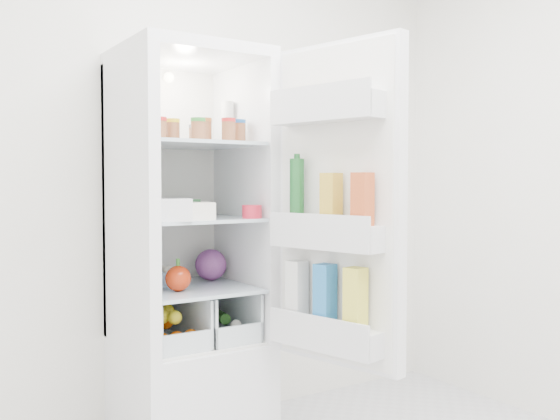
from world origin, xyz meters
TOP-DOWN VIEW (x-y plane):
  - room_walls at (0.00, 0.00)m, footprint 3.02×3.02m
  - refrigerator at (-0.20, 1.25)m, footprint 0.60×0.60m
  - shelf_low at (-0.20, 1.19)m, footprint 0.49×0.53m
  - shelf_mid at (-0.20, 1.19)m, footprint 0.49×0.53m
  - shelf_top at (-0.20, 1.19)m, footprint 0.49×0.53m
  - crisper_left at (-0.32, 1.19)m, footprint 0.23×0.46m
  - crisper_right at (-0.08, 1.19)m, footprint 0.23×0.46m
  - condiment_jars at (-0.21, 1.13)m, footprint 0.46×0.34m
  - squeeze_bottle at (0.01, 1.24)m, footprint 0.07×0.07m
  - tub_white at (-0.36, 0.99)m, footprint 0.18×0.18m
  - tub_cream at (-0.24, 1.02)m, footprint 0.14×0.14m
  - tin_red at (-0.01, 0.98)m, footprint 0.11×0.11m
  - tub_green at (-0.17, 1.31)m, footprint 0.11×0.14m
  - red_cabbage at (-0.05, 1.30)m, footprint 0.15×0.15m
  - bell_pepper at (-0.30, 1.10)m, footprint 0.11×0.11m
  - mushroom_bowl at (-0.30, 1.29)m, footprint 0.16×0.16m
  - citrus_pile at (-0.33, 1.12)m, footprint 0.20×0.24m
  - veg_pile at (-0.07, 1.18)m, footprint 0.16×0.30m
  - fridge_door at (0.17, 0.62)m, footprint 0.29×0.60m

SIDE VIEW (x-z plane):
  - veg_pile at x=-0.07m, z-range 0.51..0.61m
  - citrus_pile at x=-0.33m, z-range 0.51..0.67m
  - crisper_left at x=-0.32m, z-range 0.50..0.72m
  - crisper_right at x=-0.08m, z-range 0.50..0.72m
  - refrigerator at x=-0.20m, z-range -0.23..1.57m
  - shelf_low at x=-0.20m, z-range 0.73..0.75m
  - mushroom_bowl at x=-0.30m, z-range 0.75..0.81m
  - bell_pepper at x=-0.30m, z-range 0.75..0.86m
  - red_cabbage at x=-0.05m, z-range 0.75..0.90m
  - shelf_mid at x=-0.20m, z-range 1.04..1.06m
  - tin_red at x=-0.01m, z-range 1.06..1.12m
  - fridge_door at x=0.17m, z-range 0.44..1.74m
  - tub_cream at x=-0.24m, z-range 1.06..1.13m
  - tub_green at x=-0.17m, z-range 1.06..1.14m
  - tub_white at x=-0.36m, z-range 1.06..1.15m
  - shelf_top at x=-0.20m, z-range 1.37..1.39m
  - condiment_jars at x=-0.21m, z-range 1.39..1.47m
  - squeeze_bottle at x=0.01m, z-range 1.39..1.59m
  - room_walls at x=0.00m, z-range 0.29..2.90m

